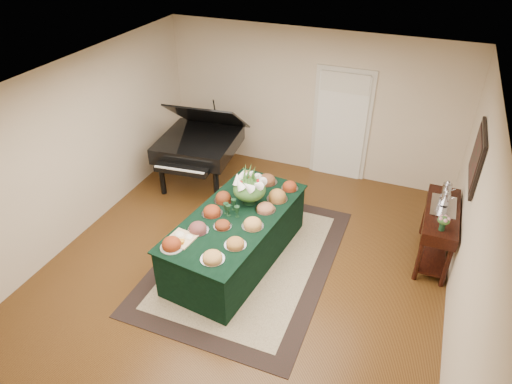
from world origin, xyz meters
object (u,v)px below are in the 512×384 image
at_px(floral_centerpiece, 249,186).
at_px(grand_piano, 199,144).
at_px(buffet_table, 236,237).
at_px(mahogany_sideboard, 440,221).

bearing_deg(floral_centerpiece, grand_piano, 138.65).
height_order(buffet_table, floral_centerpiece, floral_centerpiece).
xyz_separation_m(buffet_table, floral_centerpiece, (0.06, 0.37, 0.68)).
height_order(floral_centerpiece, mahogany_sideboard, floral_centerpiece).
bearing_deg(buffet_table, floral_centerpiece, 81.03).
bearing_deg(floral_centerpiece, mahogany_sideboard, 15.60).
height_order(floral_centerpiece, grand_piano, grand_piano).
bearing_deg(floral_centerpiece, buffet_table, -98.97).
relative_size(buffet_table, mahogany_sideboard, 1.92).
distance_m(floral_centerpiece, grand_piano, 2.09).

